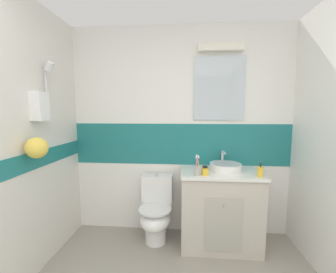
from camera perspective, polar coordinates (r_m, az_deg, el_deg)
wall_back_tiled at (r=2.64m, az=3.49°, el=1.52°), size 3.20×0.20×2.50m
vanity_cabinet at (r=2.59m, az=13.53°, el=-17.97°), size 0.86×0.55×0.85m
sink_basin at (r=2.46m, az=15.01°, el=-7.72°), size 0.34×0.39×0.19m
toilet at (r=2.62m, az=-3.25°, el=-19.23°), size 0.37×0.50×0.75m
toothbrush_cup at (r=2.22m, az=7.78°, el=-8.66°), size 0.06×0.06×0.21m
soap_dispenser at (r=2.34m, az=23.32°, el=-8.59°), size 0.06×0.06×0.14m
hair_gel_jar at (r=2.25m, az=9.83°, el=-9.00°), size 0.07×0.07×0.09m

